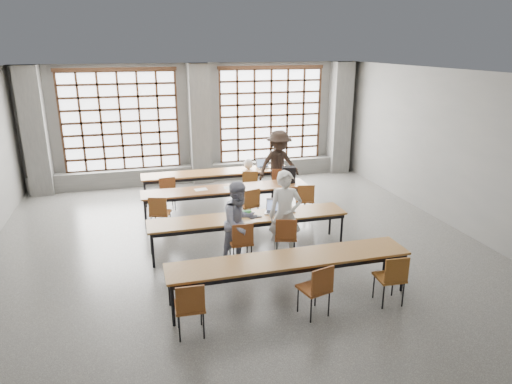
# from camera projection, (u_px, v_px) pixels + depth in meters

# --- Properties ---
(floor) EXTENTS (11.00, 11.00, 0.00)m
(floor) POSITION_uv_depth(u_px,v_px,m) (242.00, 252.00, 9.22)
(floor) COLOR #484946
(floor) RESTS_ON ground
(ceiling) EXTENTS (11.00, 11.00, 0.00)m
(ceiling) POSITION_uv_depth(u_px,v_px,m) (241.00, 74.00, 8.14)
(ceiling) COLOR silver
(ceiling) RESTS_ON floor
(wall_back) EXTENTS (10.00, 0.00, 10.00)m
(wall_back) POSITION_uv_depth(u_px,v_px,m) (199.00, 123.00, 13.72)
(wall_back) COLOR #62615F
(wall_back) RESTS_ON floor
(wall_front) EXTENTS (10.00, 0.00, 10.00)m
(wall_front) POSITION_uv_depth(u_px,v_px,m) (403.00, 342.00, 3.63)
(wall_front) COLOR #62615F
(wall_front) RESTS_ON floor
(wall_right) EXTENTS (0.00, 11.00, 11.00)m
(wall_right) POSITION_uv_depth(u_px,v_px,m) (464.00, 153.00, 9.93)
(wall_right) COLOR #62615F
(wall_right) RESTS_ON floor
(column_left) EXTENTS (0.60, 0.55, 3.50)m
(column_left) POSITION_uv_depth(u_px,v_px,m) (35.00, 132.00, 12.34)
(column_left) COLOR #545451
(column_left) RESTS_ON floor
(column_mid) EXTENTS (0.60, 0.55, 3.50)m
(column_mid) POSITION_uv_depth(u_px,v_px,m) (200.00, 124.00, 13.47)
(column_mid) COLOR #545451
(column_mid) RESTS_ON floor
(column_right) EXTENTS (0.60, 0.55, 3.50)m
(column_right) POSITION_uv_depth(u_px,v_px,m) (340.00, 118.00, 14.60)
(column_right) COLOR #545451
(column_right) RESTS_ON floor
(window_left) EXTENTS (3.32, 0.12, 3.00)m
(window_left) POSITION_uv_depth(u_px,v_px,m) (121.00, 122.00, 13.04)
(window_left) COLOR white
(window_left) RESTS_ON wall_back
(window_right) EXTENTS (3.32, 0.12, 3.00)m
(window_right) POSITION_uv_depth(u_px,v_px,m) (271.00, 115.00, 14.17)
(window_right) COLOR white
(window_right) RESTS_ON wall_back
(sill_ledge) EXTENTS (9.80, 0.35, 0.50)m
(sill_ledge) POSITION_uv_depth(u_px,v_px,m) (202.00, 173.00, 14.00)
(sill_ledge) COLOR #545451
(sill_ledge) RESTS_ON floor
(desk_row_a) EXTENTS (4.00, 0.70, 0.73)m
(desk_row_a) POSITION_uv_depth(u_px,v_px,m) (217.00, 174.00, 12.34)
(desk_row_a) COLOR brown
(desk_row_a) RESTS_ON floor
(desk_row_b) EXTENTS (4.00, 0.70, 0.73)m
(desk_row_b) POSITION_uv_depth(u_px,v_px,m) (226.00, 191.00, 10.93)
(desk_row_b) COLOR brown
(desk_row_b) RESTS_ON floor
(desk_row_c) EXTENTS (4.00, 0.70, 0.73)m
(desk_row_c) POSITION_uv_depth(u_px,v_px,m) (249.00, 219.00, 9.14)
(desk_row_c) COLOR brown
(desk_row_c) RESTS_ON floor
(desk_row_d) EXTENTS (4.00, 0.70, 0.73)m
(desk_row_d) POSITION_uv_depth(u_px,v_px,m) (290.00, 262.00, 7.37)
(desk_row_d) COLOR brown
(desk_row_d) RESTS_ON floor
(chair_back_left) EXTENTS (0.46, 0.46, 0.88)m
(chair_back_left) POSITION_uv_depth(u_px,v_px,m) (167.00, 189.00, 11.45)
(chair_back_left) COLOR brown
(chair_back_left) RESTS_ON floor
(chair_back_mid) EXTENTS (0.52, 0.52, 0.88)m
(chair_back_mid) POSITION_uv_depth(u_px,v_px,m) (250.00, 183.00, 12.00)
(chair_back_mid) COLOR brown
(chair_back_mid) RESTS_ON floor
(chair_back_right) EXTENTS (0.52, 0.52, 0.88)m
(chair_back_right) POSITION_uv_depth(u_px,v_px,m) (279.00, 180.00, 12.20)
(chair_back_right) COLOR brown
(chair_back_right) RESTS_ON floor
(chair_mid_left) EXTENTS (0.53, 0.53, 0.88)m
(chair_mid_left) POSITION_uv_depth(u_px,v_px,m) (159.00, 211.00, 9.99)
(chair_mid_left) COLOR brown
(chair_mid_left) RESTS_ON floor
(chair_mid_centre) EXTENTS (0.52, 0.52, 0.88)m
(chair_mid_centre) POSITION_uv_depth(u_px,v_px,m) (250.00, 202.00, 10.50)
(chair_mid_centre) COLOR brown
(chair_mid_centre) RESTS_ON floor
(chair_mid_right) EXTENTS (0.50, 0.50, 0.88)m
(chair_mid_right) POSITION_uv_depth(u_px,v_px,m) (305.00, 198.00, 10.84)
(chair_mid_right) COLOR brown
(chair_mid_right) RESTS_ON floor
(chair_front_left) EXTENTS (0.42, 0.43, 0.88)m
(chair_front_left) POSITION_uv_depth(u_px,v_px,m) (241.00, 239.00, 8.53)
(chair_front_left) COLOR brown
(chair_front_left) RESTS_ON floor
(chair_front_right) EXTENTS (0.52, 0.52, 0.88)m
(chair_front_right) POSITION_uv_depth(u_px,v_px,m) (286.00, 234.00, 8.75)
(chair_front_right) COLOR brown
(chair_front_right) RESTS_ON floor
(chair_near_left) EXTENTS (0.44, 0.44, 0.88)m
(chair_near_left) POSITION_uv_depth(u_px,v_px,m) (190.00, 304.00, 6.40)
(chair_near_left) COLOR brown
(chair_near_left) RESTS_ON floor
(chair_near_mid) EXTENTS (0.51, 0.52, 0.88)m
(chair_near_mid) POSITION_uv_depth(u_px,v_px,m) (317.00, 286.00, 6.89)
(chair_near_mid) COLOR brown
(chair_near_mid) RESTS_ON floor
(chair_near_right) EXTENTS (0.44, 0.45, 0.88)m
(chair_near_right) POSITION_uv_depth(u_px,v_px,m) (392.00, 275.00, 7.21)
(chair_near_right) COLOR brown
(chair_near_right) RESTS_ON floor
(student_male) EXTENTS (0.72, 0.56, 1.75)m
(student_male) POSITION_uv_depth(u_px,v_px,m) (285.00, 215.00, 8.77)
(student_male) COLOR silver
(student_male) RESTS_ON floor
(student_female) EXTENTS (0.96, 0.87, 1.62)m
(student_female) POSITION_uv_depth(u_px,v_px,m) (240.00, 223.00, 8.56)
(student_female) COLOR #191E4C
(student_female) RESTS_ON floor
(student_back) EXTENTS (1.32, 0.93, 1.86)m
(student_back) POSITION_uv_depth(u_px,v_px,m) (279.00, 165.00, 12.20)
(student_back) COLOR black
(student_back) RESTS_ON floor
(laptop_front) EXTENTS (0.45, 0.43, 0.26)m
(laptop_front) POSITION_uv_depth(u_px,v_px,m) (274.00, 209.00, 9.34)
(laptop_front) COLOR #B5B5BA
(laptop_front) RESTS_ON desk_row_c
(laptop_back) EXTENTS (0.39, 0.34, 0.26)m
(laptop_back) POSITION_uv_depth(u_px,v_px,m) (263.00, 165.00, 12.74)
(laptop_back) COLOR #B3B3B8
(laptop_back) RESTS_ON desk_row_a
(mouse) EXTENTS (0.11, 0.09, 0.04)m
(mouse) POSITION_uv_depth(u_px,v_px,m) (294.00, 211.00, 9.34)
(mouse) COLOR silver
(mouse) RESTS_ON desk_row_c
(green_box) EXTENTS (0.26, 0.13, 0.09)m
(green_box) POSITION_uv_depth(u_px,v_px,m) (245.00, 213.00, 9.17)
(green_box) COLOR #2A8030
(green_box) RESTS_ON desk_row_c
(phone) EXTENTS (0.14, 0.08, 0.01)m
(phone) POSITION_uv_depth(u_px,v_px,m) (259.00, 217.00, 9.07)
(phone) COLOR black
(phone) RESTS_ON desk_row_c
(paper_sheet_a) EXTENTS (0.32, 0.25, 0.00)m
(paper_sheet_a) POSITION_uv_depth(u_px,v_px,m) (201.00, 189.00, 10.80)
(paper_sheet_a) COLOR silver
(paper_sheet_a) RESTS_ON desk_row_b
(paper_sheet_c) EXTENTS (0.32, 0.24, 0.00)m
(paper_sheet_c) POSITION_uv_depth(u_px,v_px,m) (230.00, 188.00, 10.93)
(paper_sheet_c) COLOR silver
(paper_sheet_c) RESTS_ON desk_row_b
(backpack) EXTENTS (0.36, 0.27, 0.40)m
(backpack) POSITION_uv_depth(u_px,v_px,m) (289.00, 175.00, 11.29)
(backpack) COLOR black
(backpack) RESTS_ON desk_row_b
(plastic_bag) EXTENTS (0.28, 0.24, 0.29)m
(plastic_bag) POSITION_uv_depth(u_px,v_px,m) (248.00, 164.00, 12.55)
(plastic_bag) COLOR silver
(plastic_bag) RESTS_ON desk_row_a
(red_pouch) EXTENTS (0.21, 0.12, 0.06)m
(red_pouch) POSITION_uv_depth(u_px,v_px,m) (190.00, 303.00, 6.49)
(red_pouch) COLOR #A92014
(red_pouch) RESTS_ON chair_near_left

